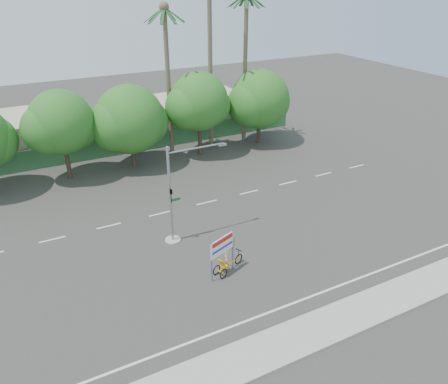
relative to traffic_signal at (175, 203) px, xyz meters
name	(u,v)px	position (x,y,z in m)	size (l,w,h in m)	color
ground	(231,261)	(2.20, -3.98, -2.92)	(120.00, 120.00, 0.00)	#33302D
sidewalk_near	(300,337)	(2.20, -11.48, -2.86)	(50.00, 2.40, 0.12)	gray
fence	(133,143)	(2.20, 17.52, -1.92)	(38.00, 0.08, 2.00)	#336B3D
building_left	(23,136)	(-7.80, 22.02, -0.92)	(12.00, 8.00, 4.00)	#B4A68F
building_right	(187,114)	(10.20, 22.02, -1.12)	(14.00, 8.00, 3.60)	#B4A68F
tree_left	(61,125)	(-4.85, 14.02, 2.14)	(6.66, 5.60, 8.07)	#473828
tree_center	(130,121)	(1.14, 14.02, 1.55)	(7.62, 6.40, 7.85)	#473828
tree_right	(199,104)	(8.15, 14.02, 2.32)	(6.90, 5.80, 8.36)	#473828
tree_far_right	(259,101)	(15.15, 14.02, 1.73)	(7.38, 6.20, 7.94)	#473828
palm_tall	(210,45)	(10.20, 15.52, 7.55)	(3.73, 3.79, 17.45)	#70604C
palm_mid	(245,53)	(14.20, 15.52, 6.48)	(3.73, 3.79, 15.45)	#70604C
palm_short	(167,65)	(5.70, 15.52, 5.94)	(3.73, 3.79, 14.45)	#70604C
traffic_signal	(175,203)	(0.00, 0.00, 0.00)	(4.72, 1.10, 7.00)	gray
trike_billboard	(225,257)	(1.29, -4.86, -1.77)	(2.74, 1.29, 2.85)	black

